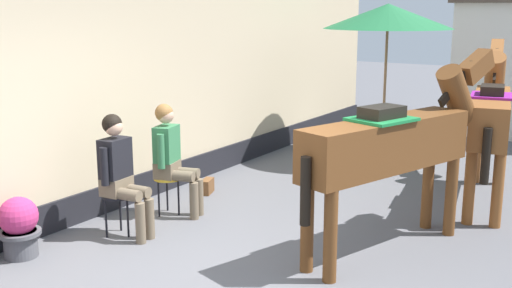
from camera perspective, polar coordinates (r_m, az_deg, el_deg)
ground_plane at (r=8.48m, az=8.90°, el=-5.03°), size 40.00×40.00×0.00m
pub_facade_wall at (r=8.32m, az=-11.47°, el=5.39°), size 0.34×14.00×3.40m
seated_visitor_near at (r=7.01m, az=-12.36°, el=-2.30°), size 0.61×0.49×1.39m
seated_visitor_far at (r=7.64m, az=-7.75°, el=-0.91°), size 0.61×0.48×1.39m
saddled_horse_near at (r=6.55m, az=12.65°, el=0.09°), size 1.19×2.89×2.06m
saddled_horse_far at (r=8.66m, az=20.74°, el=2.56°), size 0.86×2.97×2.06m
flower_planter_middle at (r=6.86m, az=-20.92°, el=-7.04°), size 0.43×0.43×0.64m
cafe_parasol at (r=10.48m, az=12.02°, el=11.31°), size 2.10×2.10×2.58m
satchel_bag at (r=8.64m, az=-4.49°, el=-3.89°), size 0.21×0.30×0.20m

